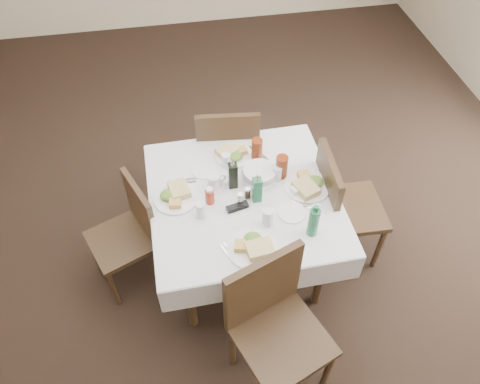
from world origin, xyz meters
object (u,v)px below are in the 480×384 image
Objects in this scene: chair_west at (131,229)px; oil_cruet_green at (257,189)px; green_bottle at (314,221)px; oil_cruet_dark at (233,175)px; chair_south at (273,319)px; bread_basket at (259,174)px; dining_table at (244,204)px; water_e at (277,173)px; water_n at (226,161)px; water_s at (268,217)px; chair_east at (339,203)px; chair_north at (228,148)px; coffee_mug at (214,182)px; water_w at (201,210)px; ketchup_bottle at (210,196)px.

oil_cruet_green reaches higher than chair_west.
oil_cruet_dark is at bearing 130.80° from green_bottle.
bread_basket is at bearing 83.28° from chair_south.
water_e reaches higher than dining_table.
water_e reaches higher than bread_basket.
water_e is (0.23, 0.91, 0.23)m from chair_south.
green_bottle is (0.22, -0.51, 0.07)m from bread_basket.
water_n is 0.56m from water_s.
oil_cruet_dark is at bearing 171.43° from chair_east.
chair_east is 0.81m from oil_cruet_dark.
coffee_mug is (-0.18, -0.57, 0.25)m from chair_north.
chair_south reaches higher than green_bottle.
water_s is (0.88, -0.32, 0.33)m from chair_west.
oil_cruet_green is (0.08, -0.05, 0.19)m from dining_table.
coffee_mug is at bearing 179.22° from water_e.
water_e is (0.25, 0.10, 0.14)m from dining_table.
chair_west is at bearing 172.40° from oil_cruet_green.
green_bottle reaches higher than chair_east.
water_w is at bearing -137.85° from oil_cruet_dark.
green_bottle is (0.28, -0.32, 0.01)m from oil_cruet_green.
coffee_mug is at bearing 102.25° from chair_south.
bread_basket is (-0.12, 0.03, -0.02)m from water_e.
chair_north is (0.00, 0.68, -0.12)m from dining_table.
water_n is (-0.09, 1.08, 0.23)m from chair_south.
water_w reaches higher than water_n.
oil_cruet_dark is 1.03× the size of oil_cruet_green.
bread_basket is at bearing 113.51° from green_bottle.
ketchup_bottle is (0.07, 0.10, 0.00)m from water_w.
coffee_mug is (-0.20, 0.91, 0.22)m from chair_south.
water_e is 0.23m from oil_cruet_green.
chair_east is at bearing 0.23° from ketchup_bottle.
water_e is at bearing -13.37° from bread_basket.
chair_west is 3.45× the size of green_bottle.
oil_cruet_dark is (-0.16, 0.35, 0.04)m from water_s.
coffee_mug is (0.60, 0.05, 0.32)m from chair_west.
chair_west is at bearing -141.75° from chair_north.
chair_south is at bearing -89.25° from chair_north.
oil_cruet_dark is at bearing 34.26° from ketchup_bottle.
water_s is 0.21m from oil_cruet_green.
water_n is at bearing 17.04° from chair_west.
chair_west is (-0.80, 0.87, -0.09)m from chair_south.
dining_table is 1.27× the size of chair_east.
green_bottle is (0.53, -0.48, 0.06)m from coffee_mug.
dining_table is at bearing 133.27° from green_bottle.
chair_south is 6.36× the size of coffee_mug.
chair_west is at bearing 158.77° from green_bottle.
chair_west is at bearing -162.96° from water_n.
bread_basket is (0.13, 0.13, 0.13)m from dining_table.
green_bottle reaches higher than bread_basket.
water_e reaches higher than coffee_mug.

